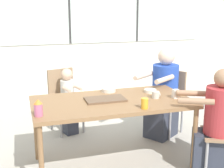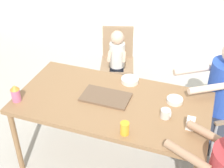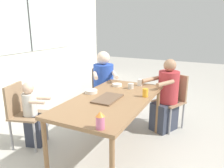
# 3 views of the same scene
# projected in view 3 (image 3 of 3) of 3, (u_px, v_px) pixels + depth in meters

# --- Properties ---
(ground_plane) EXTENTS (16.00, 16.00, 0.00)m
(ground_plane) POSITION_uv_depth(u_px,v_px,m) (112.00, 152.00, 2.91)
(ground_plane) COLOR #B2ADA3
(dining_table) EXTENTS (1.69, 0.88, 0.76)m
(dining_table) POSITION_uv_depth(u_px,v_px,m) (112.00, 103.00, 2.72)
(dining_table) COLOR olive
(dining_table) RESTS_ON ground_plane
(chair_for_woman_green_shirt) EXTENTS (0.55, 0.55, 0.88)m
(chair_for_woman_green_shirt) POSITION_uv_depth(u_px,v_px,m) (103.00, 88.00, 3.97)
(chair_for_woman_green_shirt) COLOR #937556
(chair_for_woman_green_shirt) RESTS_ON ground_plane
(chair_for_man_blue_shirt) EXTENTS (0.53, 0.53, 0.88)m
(chair_for_man_blue_shirt) POSITION_uv_depth(u_px,v_px,m) (173.00, 96.00, 3.53)
(chair_for_man_blue_shirt) COLOR #937556
(chair_for_man_blue_shirt) RESTS_ON ground_plane
(chair_for_toddler) EXTENTS (0.50, 0.50, 0.88)m
(chair_for_toddler) POSITION_uv_depth(u_px,v_px,m) (21.00, 109.00, 2.97)
(chair_for_toddler) COLOR #937556
(chair_for_toddler) RESTS_ON ground_plane
(person_woman_green_shirt) EXTENTS (0.71, 0.63, 1.21)m
(person_woman_green_shirt) POSITION_uv_depth(u_px,v_px,m) (104.00, 90.00, 3.81)
(person_woman_green_shirt) COLOR #333847
(person_woman_green_shirt) RESTS_ON ground_plane
(person_man_blue_shirt) EXTENTS (0.65, 0.53, 1.14)m
(person_man_blue_shirt) POSITION_uv_depth(u_px,v_px,m) (166.00, 99.00, 3.43)
(person_man_blue_shirt) COLOR #333847
(person_man_blue_shirt) RESTS_ON ground_plane
(person_toddler) EXTENTS (0.27, 0.37, 0.92)m
(person_toddler) POSITION_uv_depth(u_px,v_px,m) (32.00, 116.00, 2.97)
(person_toddler) COLOR #333847
(person_toddler) RESTS_ON ground_plane
(food_tray_dark) EXTENTS (0.43, 0.25, 0.02)m
(food_tray_dark) POSITION_uv_depth(u_px,v_px,m) (108.00, 99.00, 2.66)
(food_tray_dark) COLOR brown
(food_tray_dark) RESTS_ON dining_table
(coffee_mug) EXTENTS (0.09, 0.08, 0.08)m
(coffee_mug) POSITION_uv_depth(u_px,v_px,m) (131.00, 86.00, 3.09)
(coffee_mug) COLOR beige
(coffee_mug) RESTS_ON dining_table
(sippy_cup) EXTENTS (0.08, 0.08, 0.16)m
(sippy_cup) POSITION_uv_depth(u_px,v_px,m) (100.00, 120.00, 1.89)
(sippy_cup) COLOR #CC668C
(sippy_cup) RESTS_ON dining_table
(juice_glass) EXTENTS (0.07, 0.07, 0.11)m
(juice_glass) POSITION_uv_depth(u_px,v_px,m) (145.00, 93.00, 2.74)
(juice_glass) COLOR gold
(juice_glass) RESTS_ON dining_table
(milk_carton_small) EXTENTS (0.06, 0.06, 0.10)m
(milk_carton_small) POSITION_uv_depth(u_px,v_px,m) (140.00, 82.00, 3.24)
(milk_carton_small) COLOR silver
(milk_carton_small) RESTS_ON dining_table
(bowl_white_shallow) EXTENTS (0.17, 0.17, 0.04)m
(bowl_white_shallow) POSITION_uv_depth(u_px,v_px,m) (91.00, 91.00, 2.90)
(bowl_white_shallow) COLOR silver
(bowl_white_shallow) RESTS_ON dining_table
(bowl_cereal) EXTENTS (0.14, 0.14, 0.04)m
(bowl_cereal) POSITION_uv_depth(u_px,v_px,m) (117.00, 85.00, 3.22)
(bowl_cereal) COLOR silver
(bowl_cereal) RESTS_ON dining_table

